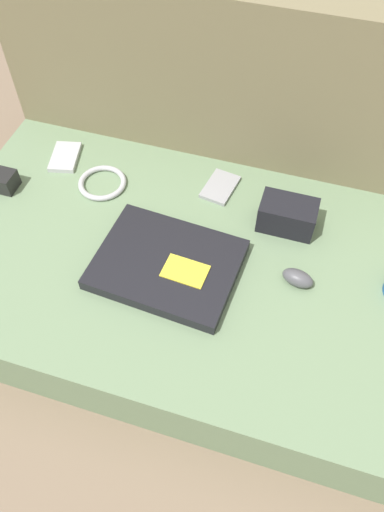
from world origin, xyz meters
TOP-DOWN VIEW (x-y plane):
  - ground_plane at (0.00, 0.00)m, footprint 8.00×8.00m
  - couch_seat at (0.00, 0.00)m, footprint 1.15×0.64m
  - couch_backrest at (0.00, 0.42)m, footprint 1.15×0.20m
  - laptop at (-0.04, -0.03)m, footprint 0.31×0.25m
  - computer_mouse at (0.22, 0.01)m, footprint 0.07×0.05m
  - phone_silver at (-0.40, 0.21)m, footprint 0.09×0.11m
  - phone_small at (-0.00, 0.23)m, footprint 0.08×0.11m
  - camera_pouch at (0.17, 0.16)m, footprint 0.12×0.08m
  - charger_brick at (-0.49, 0.08)m, footprint 0.06×0.05m
  - cable_coil at (-0.27, 0.15)m, footprint 0.12×0.12m

SIDE VIEW (x-z plane):
  - ground_plane at x=0.00m, z-range 0.00..0.00m
  - couch_seat at x=0.00m, z-range 0.00..0.15m
  - phone_small at x=0.00m, z-range 0.15..0.16m
  - phone_silver at x=-0.40m, z-range 0.15..0.16m
  - cable_coil at x=-0.27m, z-range 0.15..0.16m
  - laptop at x=-0.04m, z-range 0.15..0.18m
  - computer_mouse at x=0.22m, z-range 0.15..0.18m
  - charger_brick at x=-0.49m, z-range 0.15..0.19m
  - camera_pouch at x=0.17m, z-range 0.15..0.22m
  - couch_backrest at x=0.00m, z-range 0.00..0.55m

